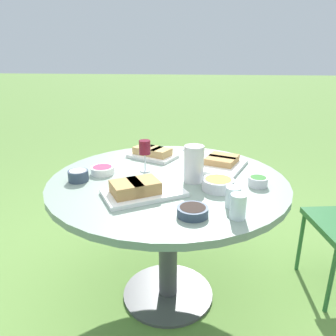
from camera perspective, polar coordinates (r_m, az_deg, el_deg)
The scene contains 14 objects.
ground_plane at distance 2.19m, azimuth 0.00°, elevation -21.05°, with size 40.00×40.00×0.00m, color #668E42.
dining_table at distance 1.83m, azimuth 0.00°, elevation -5.33°, with size 1.28×1.28×0.77m.
water_pitcher at distance 1.71m, azimuth 4.53°, elevation 0.73°, with size 0.11×0.10×0.19m.
wine_glass at distance 1.85m, azimuth -4.07°, elevation 3.34°, with size 0.07×0.07×0.18m.
platter_bread_main at distance 2.12m, azimuth -2.74°, elevation 2.62°, with size 0.35×0.29×0.07m.
platter_charcuterie at distance 1.56m, azimuth -5.06°, elevation -3.79°, with size 0.44×0.38×0.08m.
platter_sandwich_side at distance 1.98m, azimuth 9.16°, elevation 0.88°, with size 0.36×0.40×0.06m.
bowl_fries at distance 1.65m, azimuth 8.70°, elevation -2.71°, with size 0.16×0.16×0.06m.
bowl_salad at distance 1.73m, azimuth 15.40°, elevation -2.20°, with size 0.10×0.10×0.05m.
bowl_olives at distance 1.39m, azimuth 4.31°, elevation -7.46°, with size 0.13×0.13×0.04m.
bowl_dip_red at distance 1.88m, azimuth -11.34°, elevation -0.31°, with size 0.13×0.13×0.04m.
bowl_dip_cream at distance 1.80m, azimuth -15.36°, elevation -1.20°, with size 0.11×0.11×0.06m.
cup_water_near at distance 1.38m, azimuth 12.09°, elevation -6.54°, with size 0.07×0.07×0.11m.
cup_water_far at distance 1.48m, azimuth 11.24°, elevation -4.97°, with size 0.07×0.07×0.09m.
Camera 1 is at (-0.16, 1.65, 1.43)m, focal length 35.00 mm.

